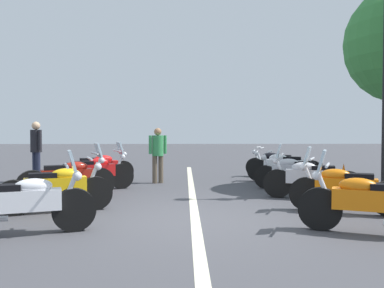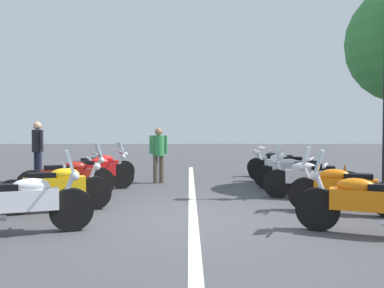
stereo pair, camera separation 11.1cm
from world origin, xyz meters
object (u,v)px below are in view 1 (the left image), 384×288
motorcycle_right_row_1 (344,188)px  bystander_1 (36,146)px  motorcycle_right_row_2 (311,178)px  motorcycle_left_row_2 (68,178)px  motorcycle_left_row_3 (93,172)px  motorcycle_right_row_4 (284,166)px  bystander_0 (158,151)px  motorcycle_left_row_0 (22,203)px  motorcycle_right_row_5 (275,163)px  motorcycle_left_row_1 (57,188)px  motorcycle_left_row_4 (98,168)px  traffic_cone_1 (344,175)px  motorcycle_right_row_0 (369,202)px  motorcycle_right_row_3 (295,172)px

motorcycle_right_row_1 → bystander_1: size_ratio=1.08×
motorcycle_right_row_2 → motorcycle_left_row_2: bearing=16.9°
motorcycle_left_row_3 → motorcycle_right_row_4: motorcycle_left_row_3 is taller
motorcycle_right_row_1 → bystander_0: bearing=-25.4°
motorcycle_right_row_2 → bystander_0: 4.50m
motorcycle_left_row_2 → bystander_1: bearing=95.5°
motorcycle_left_row_0 → motorcycle_right_row_5: bearing=33.9°
motorcycle_right_row_5 → motorcycle_left_row_0: bearing=76.9°
motorcycle_left_row_1 → bystander_0: 4.40m
motorcycle_left_row_0 → motorcycle_left_row_3: size_ratio=1.02×
motorcycle_left_row_3 → motorcycle_left_row_4: (1.33, 0.18, -0.02)m
motorcycle_left_row_2 → traffic_cone_1: size_ratio=3.15×
motorcycle_left_row_3 → motorcycle_right_row_2: (-1.36, -5.06, -0.00)m
motorcycle_left_row_2 → bystander_0: bystander_0 is taller
motorcycle_left_row_1 → motorcycle_right_row_5: (5.45, -5.27, -0.01)m
motorcycle_left_row_2 → motorcycle_left_row_4: 2.71m
motorcycle_left_row_4 → motorcycle_right_row_5: bearing=-13.2°
motorcycle_right_row_0 → motorcycle_right_row_1: (1.49, -0.24, -0.01)m
motorcycle_left_row_3 → motorcycle_right_row_5: 5.91m
motorcycle_left_row_1 → motorcycle_right_row_4: (4.20, -5.22, 0.01)m
motorcycle_left_row_4 → motorcycle_right_row_3: (-1.34, -5.27, -0.01)m
motorcycle_left_row_0 → bystander_0: 5.92m
motorcycle_left_row_4 → motorcycle_left_row_0: bearing=-116.3°
motorcycle_right_row_2 → bystander_1: bearing=-6.7°
motorcycle_right_row_3 → motorcycle_right_row_4: 1.51m
motorcycle_left_row_0 → motorcycle_left_row_4: 5.64m
motorcycle_left_row_2 → motorcycle_right_row_0: (-2.96, -5.16, -0.01)m
motorcycle_left_row_2 → motorcycle_right_row_5: motorcycle_left_row_2 is taller
motorcycle_right_row_2 → bystander_0: (2.75, 3.54, 0.45)m
motorcycle_right_row_0 → motorcycle_right_row_1: 1.51m
motorcycle_left_row_0 → motorcycle_left_row_3: motorcycle_left_row_3 is taller
motorcycle_right_row_0 → traffic_cone_1: size_ratio=3.15×
motorcycle_left_row_1 → motorcycle_right_row_1: (-0.15, -5.23, 0.01)m
motorcycle_right_row_5 → bystander_1: 7.38m
motorcycle_left_row_0 → motorcycle_left_row_4: bearing=72.2°
motorcycle_right_row_3 → bystander_1: (1.71, 7.14, 0.60)m
motorcycle_left_row_3 → motorcycle_right_row_2: 5.24m
motorcycle_left_row_3 → motorcycle_right_row_3: 5.09m
motorcycle_left_row_0 → motorcycle_left_row_4: (5.64, 0.16, -0.01)m
motorcycle_left_row_0 → motorcycle_right_row_3: motorcycle_left_row_0 is taller
motorcycle_left_row_3 → motorcycle_left_row_4: motorcycle_left_row_3 is taller
motorcycle_right_row_5 → motorcycle_right_row_4: bearing=111.3°
motorcycle_right_row_0 → bystander_1: size_ratio=1.09×
motorcycle_left_row_2 → bystander_0: 3.30m
motorcycle_left_row_3 → motorcycle_right_row_0: 6.58m
motorcycle_left_row_4 → bystander_0: (0.06, -1.70, 0.47)m
motorcycle_right_row_5 → motorcycle_right_row_0: bearing=111.2°
motorcycle_right_row_0 → bystander_0: size_ratio=1.23×
motorcycle_left_row_4 → traffic_cone_1: bearing=-33.3°
bystander_1 → motorcycle_right_row_1: bearing=-79.9°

